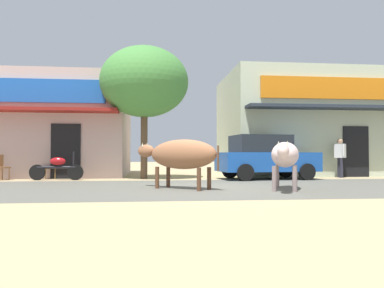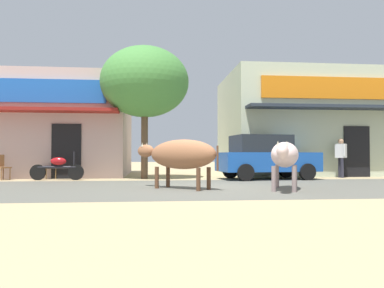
% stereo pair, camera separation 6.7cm
% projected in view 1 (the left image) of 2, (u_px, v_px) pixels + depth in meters
% --- Properties ---
extents(ground, '(80.00, 80.00, 0.00)m').
position_uv_depth(ground, '(199.00, 188.00, 10.51)').
color(ground, tan).
extents(asphalt_road, '(72.00, 6.11, 0.00)m').
position_uv_depth(asphalt_road, '(199.00, 187.00, 10.51)').
color(asphalt_road, '#5B5A50').
rests_on(asphalt_road, ground).
extents(storefront_left_cafe, '(6.43, 6.56, 4.30)m').
position_uv_depth(storefront_left_cafe, '(55.00, 128.00, 17.17)').
color(storefront_left_cafe, '#C3A59F').
rests_on(storefront_left_cafe, ground).
extents(storefront_right_club, '(8.16, 6.56, 4.71)m').
position_uv_depth(storefront_right_club, '(309.00, 125.00, 18.45)').
color(storefront_right_club, '#B5C0A2').
rests_on(storefront_right_club, ground).
extents(roadside_tree, '(3.39, 3.39, 5.07)m').
position_uv_depth(roadside_tree, '(144.00, 82.00, 14.56)').
color(roadside_tree, brown).
rests_on(roadside_tree, ground).
extents(parked_hatchback_car, '(3.78, 2.18, 1.64)m').
position_uv_depth(parked_hatchback_car, '(265.00, 157.00, 14.18)').
color(parked_hatchback_car, '#194B9E').
rests_on(parked_hatchback_car, ground).
extents(parked_motorcycle, '(1.92, 0.28, 1.03)m').
position_uv_depth(parked_motorcycle, '(57.00, 167.00, 13.59)').
color(parked_motorcycle, black).
rests_on(parked_motorcycle, ground).
extents(cow_near_brown, '(2.31, 2.05, 1.32)m').
position_uv_depth(cow_near_brown, '(181.00, 155.00, 10.11)').
color(cow_near_brown, '#945D3D').
rests_on(cow_near_brown, ground).
extents(cow_far_dark, '(1.38, 2.50, 1.24)m').
position_uv_depth(cow_far_dark, '(285.00, 155.00, 9.83)').
color(cow_far_dark, beige).
rests_on(cow_far_dark, ground).
extents(pedestrian_by_shop, '(0.47, 0.61, 1.57)m').
position_uv_depth(pedestrian_by_shop, '(340.00, 155.00, 15.21)').
color(pedestrian_by_shop, '#262633').
rests_on(pedestrian_by_shop, ground).
extents(cafe_chair_near_tree, '(0.60, 0.60, 0.92)m').
position_uv_depth(cafe_chair_near_tree, '(48.00, 165.00, 14.42)').
color(cafe_chair_near_tree, brown).
rests_on(cafe_chair_near_tree, ground).
extents(cafe_chair_by_doorway, '(0.60, 0.60, 0.92)m').
position_uv_depth(cafe_chair_by_doorway, '(0.00, 166.00, 13.70)').
color(cafe_chair_by_doorway, brown).
rests_on(cafe_chair_by_doorway, ground).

